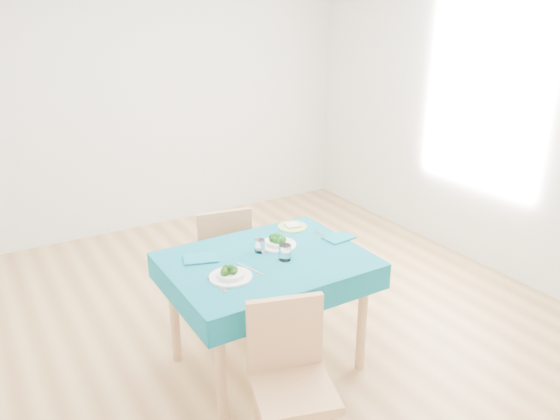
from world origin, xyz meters
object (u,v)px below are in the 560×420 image
bowl_near (231,272)px  bowl_far (278,240)px  table (267,313)px  chair_near (294,381)px  chair_far (219,248)px  side_plate (292,227)px

bowl_near → bowl_far: size_ratio=1.03×
table → bowl_far: bearing=39.0°
table → chair_near: bearing=-110.7°
table → chair_far: (0.06, 0.81, 0.11)m
table → side_plate: size_ratio=5.81×
table → bowl_far: size_ratio=4.96×
bowl_far → side_plate: bearing=40.1°
chair_near → bowl_near: bearing=108.1°
bowl_near → bowl_far: bowl_near is taller
chair_far → bowl_far: chair_far is taller
table → chair_near: chair_near is taller
bowl_near → chair_far: bearing=69.0°
chair_far → bowl_near: chair_far is taller
bowl_far → chair_far: bearing=97.9°
bowl_near → bowl_far: bearing=27.5°
table → bowl_far: 0.46m
chair_near → side_plate: 1.31m
chair_near → bowl_far: 1.03m
chair_near → chair_far: chair_near is taller
chair_far → side_plate: chair_far is taller
chair_far → bowl_far: (0.10, -0.68, 0.31)m
chair_far → bowl_near: (-0.35, -0.92, 0.31)m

